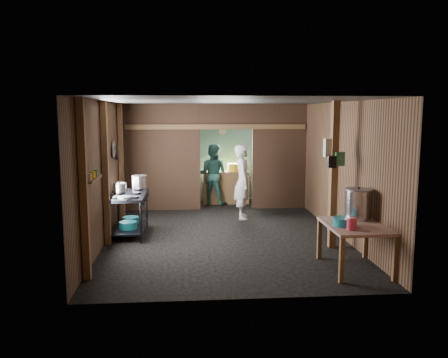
{
  "coord_description": "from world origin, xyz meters",
  "views": [
    {
      "loc": [
        -0.72,
        -9.18,
        2.4
      ],
      "look_at": [
        0.0,
        -0.2,
        1.1
      ],
      "focal_mm": 37.13,
      "sensor_mm": 36.0,
      "label": 1
    }
  ],
  "objects": [
    {
      "name": "wall_shelf",
      "position": [
        -2.15,
        -2.1,
        1.4
      ],
      "size": [
        0.14,
        0.8,
        0.03
      ],
      "primitive_type": "cube",
      "color": "brown",
      "rests_on": "wall_left"
    },
    {
      "name": "stove_pot_med",
      "position": [
        -2.05,
        -0.06,
        0.91
      ],
      "size": [
        0.33,
        0.33,
        0.23
      ],
      "primitive_type": null,
      "rotation": [
        0.0,
        0.0,
        -0.33
      ],
      "color": "silver",
      "rests_on": "gas_range"
    },
    {
      "name": "jar_green",
      "position": [
        -2.15,
        -1.88,
        1.47
      ],
      "size": [
        0.06,
        0.06,
        0.1
      ],
      "primitive_type": "cylinder",
      "color": "#357A45",
      "rests_on": "wall_shelf"
    },
    {
      "name": "bag_black",
      "position": [
        1.78,
        -1.38,
        1.55
      ],
      "size": [
        0.14,
        0.1,
        0.2
      ],
      "primitive_type": "cube",
      "color": "black",
      "rests_on": "post_free"
    },
    {
      "name": "wall_front",
      "position": [
        0.0,
        -3.5,
        1.3
      ],
      "size": [
        4.5,
        0.0,
        2.6
      ],
      "primitive_type": "cube",
      "color": "brown",
      "rests_on": "ground"
    },
    {
      "name": "post_right",
      "position": [
        2.18,
        -0.2,
        1.3
      ],
      "size": [
        0.1,
        0.12,
        2.6
      ],
      "primitive_type": "cube",
      "color": "brown",
      "rests_on": "floor"
    },
    {
      "name": "wall_clock",
      "position": [
        0.25,
        3.4,
        1.9
      ],
      "size": [
        0.2,
        0.03,
        0.2
      ],
      "primitive_type": "cylinder",
      "rotation": [
        1.57,
        0.0,
        0.0
      ],
      "color": "beige",
      "rests_on": "wall_back"
    },
    {
      "name": "post_left_a",
      "position": [
        -2.18,
        -2.6,
        1.3
      ],
      "size": [
        0.1,
        0.12,
        2.6
      ],
      "primitive_type": "cube",
      "color": "brown",
      "rests_on": "floor"
    },
    {
      "name": "pink_bucket",
      "position": [
        1.66,
        -2.78,
        0.79
      ],
      "size": [
        0.18,
        0.18,
        0.18
      ],
      "primitive_type": "cylinder",
      "rotation": [
        0.0,
        0.0,
        -0.3
      ],
      "color": "#DC344E",
      "rests_on": "prep_table"
    },
    {
      "name": "stock_pot",
      "position": [
        2.0,
        -2.12,
        0.94
      ],
      "size": [
        0.56,
        0.56,
        0.51
      ],
      "primitive_type": null,
      "rotation": [
        0.0,
        0.0,
        0.34
      ],
      "color": "silver",
      "rests_on": "prep_table"
    },
    {
      "name": "wash_basin",
      "position": [
        1.63,
        -2.55,
        0.77
      ],
      "size": [
        0.4,
        0.4,
        0.13
      ],
      "primitive_type": "cylinder",
      "rotation": [
        0.0,
        0.0,
        0.2
      ],
      "color": "teal",
      "rests_on": "prep_table"
    },
    {
      "name": "worker_back",
      "position": [
        -0.05,
        2.81,
        0.8
      ],
      "size": [
        0.94,
        0.85,
        1.59
      ],
      "primitive_type": "imported",
      "rotation": [
        0.0,
        0.0,
        2.76
      ],
      "color": "#2F6A5E",
      "rests_on": "floor"
    },
    {
      "name": "bag_green",
      "position": [
        1.92,
        -1.36,
        1.6
      ],
      "size": [
        0.16,
        0.12,
        0.24
      ],
      "primitive_type": "cube",
      "color": "#357A45",
      "rests_on": "post_free"
    },
    {
      "name": "prep_table",
      "position": [
        1.83,
        -2.48,
        0.35
      ],
      "size": [
        0.87,
        1.19,
        0.71
      ],
      "primitive_type": null,
      "color": "tan",
      "rests_on": "floor"
    },
    {
      "name": "blue_tub_front",
      "position": [
        -1.88,
        -0.3,
        0.23
      ],
      "size": [
        0.35,
        0.35,
        0.14
      ],
      "primitive_type": "cylinder",
      "color": "teal",
      "rests_on": "gas_range"
    },
    {
      "name": "jar_white",
      "position": [
        -2.15,
        -2.35,
        1.47
      ],
      "size": [
        0.07,
        0.07,
        0.1
      ],
      "primitive_type": "cylinder",
      "color": "beige",
      "rests_on": "wall_shelf"
    },
    {
      "name": "bag_white",
      "position": [
        1.8,
        -1.22,
        1.78
      ],
      "size": [
        0.22,
        0.15,
        0.32
      ],
      "primitive_type": "cube",
      "color": "beige",
      "rests_on": "post_free"
    },
    {
      "name": "pan_lid_big",
      "position": [
        -2.21,
        0.4,
        1.65
      ],
      "size": [
        0.03,
        0.34,
        0.34
      ],
      "primitive_type": "cylinder",
      "rotation": [
        0.0,
        1.57,
        0.0
      ],
      "color": "gray",
      "rests_on": "wall_left"
    },
    {
      "name": "partition_header",
      "position": [
        0.25,
        2.2,
        2.3
      ],
      "size": [
        1.3,
        0.1,
        0.6
      ],
      "primitive_type": "cube",
      "color": "#462E20",
      "rests_on": "wall_back"
    },
    {
      "name": "gas_range",
      "position": [
        -1.88,
        -0.15,
        0.41
      ],
      "size": [
        0.71,
        1.39,
        0.82
      ],
      "primitive_type": null,
      "color": "black",
      "rests_on": "floor"
    },
    {
      "name": "stove_saucepan",
      "position": [
        -2.05,
        0.3,
        0.87
      ],
      "size": [
        0.2,
        0.2,
        0.11
      ],
      "primitive_type": "cylinder",
      "rotation": [
        0.0,
        0.0,
        -0.22
      ],
      "color": "silver",
      "rests_on": "gas_range"
    },
    {
      "name": "back_counter",
      "position": [
        0.3,
        2.95,
        0.42
      ],
      "size": [
        1.2,
        0.5,
        0.85
      ],
      "primitive_type": "cube",
      "color": "brown",
      "rests_on": "floor"
    },
    {
      "name": "wall_back",
      "position": [
        0.0,
        3.5,
        1.3
      ],
      "size": [
        4.5,
        0.0,
        2.6
      ],
      "primitive_type": "cube",
      "color": "brown",
      "rests_on": "ground"
    },
    {
      "name": "partition_right",
      "position": [
        1.57,
        2.2,
        1.3
      ],
      "size": [
        1.35,
        0.1,
        2.6
      ],
      "primitive_type": "cube",
      "color": "#462E20",
      "rests_on": "floor"
    },
    {
      "name": "ceiling",
      "position": [
        0.0,
        0.0,
        2.6
      ],
      "size": [
        4.5,
        7.0,
        0.0
      ],
      "primitive_type": "cube",
      "color": "#403B37",
      "rests_on": "ground"
    },
    {
      "name": "pan_lid_small",
      "position": [
        -2.21,
        0.8,
        1.55
      ],
      "size": [
        0.03,
        0.3,
        0.3
      ],
      "primitive_type": "cylinder",
      "rotation": [
        0.0,
        1.57,
        0.0
      ],
      "color": "black",
      "rests_on": "wall_left"
    },
    {
      "name": "post_free",
      "position": [
        1.85,
        -1.3,
        1.3
      ],
      "size": [
        0.12,
        0.12,
        2.6
      ],
      "primitive_type": "cube",
      "color": "brown",
      "rests_on": "floor"
    },
    {
      "name": "yellow_tub",
      "position": [
        0.53,
        2.95,
        0.95
      ],
      "size": [
        0.37,
        0.37,
        0.21
      ],
      "primitive_type": "cylinder",
      "color": "yellow",
      "rests_on": "back_counter"
    },
    {
      "name": "post_left_b",
      "position": [
        -2.18,
        -0.8,
        1.3
      ],
      "size": [
        0.1,
        0.12,
        2.6
      ],
      "primitive_type": "cube",
      "color": "brown",
      "rests_on": "floor"
    },
    {
      "name": "cook",
      "position": [
        0.53,
        1.1,
        0.84
      ],
      "size": [
        0.42,
        0.63,
        1.68
      ],
      "primitive_type": "imported",
      "rotation": [
        0.0,
        0.0,
        1.54
      ],
      "color": "white",
      "rests_on": "floor"
    },
    {
      "name": "post_left_c",
      "position": [
        -2.18,
        1.2,
        1.3
      ],
      "size": [
        0.1,
        0.12,
        2.6
      ],
      "primitive_type": "cube",
      "color": "brown",
      "rests_on": "floor"
    },
    {
      "name": "knife",
      "position": [
        1.72,
        -2.91,
        0.71
      ],
      "size": [
        0.29,
        0.14,
        0.01
      ],
      "primitive_type": "cube",
      "rotation": [
        0.0,
        0.0,
        -0.38
      ],
      "color": "silver",
      "rests_on": "prep_table"
    },
    {
      "name": "turquoise_panel",
      "position": [
        0.0,
        3.44,
        1.25
      ],
      "size": [
        4.4,
        0.06,
        2.5
      ],
      "primitive_type": "cube",
      "color": "#649995",
      "rests_on": "wall_back"
    },
    {
      "name": "stove_pot_large",
      "position": [
        -1.71,
        0.39,
        0.96
      ],
      "size": [
        0.39,
        0.39,
        0.31
      ],
      "primitive_type": null,
      "rotation": [
        0.0,
        0.0,
        0.38
      ],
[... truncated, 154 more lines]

